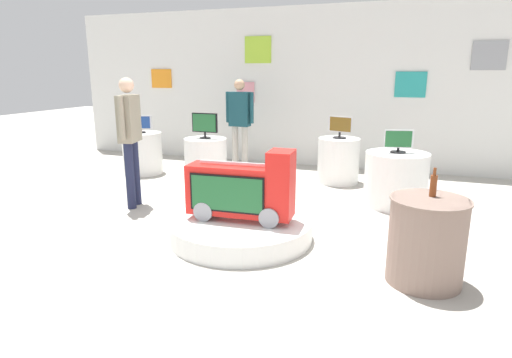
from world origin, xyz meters
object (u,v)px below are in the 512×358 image
at_px(display_pedestal_right_rear, 338,160).
at_px(tv_on_right_rear, 340,127).
at_px(novelty_firetruck_tv, 242,191).
at_px(display_pedestal_center_rear, 206,161).
at_px(display_pedestal_far_right, 143,153).
at_px(tv_on_left_rear, 399,141).
at_px(shopper_browsing_near_truck, 130,133).
at_px(side_table_round, 426,240).
at_px(main_display_pedestal, 241,229).
at_px(shopper_browsing_rear, 240,118).
at_px(display_pedestal_left_rear, 396,179).
at_px(tv_on_far_right, 140,123).
at_px(bottle_on_side_table, 433,185).
at_px(tv_on_center_rear, 205,124).

bearing_deg(display_pedestal_right_rear, tv_on_right_rear, -71.43).
distance_m(novelty_firetruck_tv, tv_on_right_rear, 3.05).
relative_size(display_pedestal_center_rear, display_pedestal_far_right, 1.00).
bearing_deg(tv_on_left_rear, shopper_browsing_near_truck, -159.79).
bearing_deg(side_table_round, tv_on_left_rear, 98.44).
relative_size(display_pedestal_right_rear, tv_on_right_rear, 1.85).
height_order(main_display_pedestal, tv_on_left_rear, tv_on_left_rear).
xyz_separation_m(display_pedestal_far_right, shopper_browsing_rear, (1.60, 0.87, 0.62)).
bearing_deg(display_pedestal_far_right, display_pedestal_left_rear, -6.47).
bearing_deg(shopper_browsing_near_truck, display_pedestal_right_rear, 43.16).
distance_m(main_display_pedestal, tv_on_left_rear, 2.61).
height_order(tv_on_far_right, bottle_on_side_table, tv_on_far_right).
height_order(shopper_browsing_near_truck, shopper_browsing_rear, shopper_browsing_near_truck).
xyz_separation_m(side_table_round, shopper_browsing_near_truck, (-3.80, 1.05, 0.65)).
xyz_separation_m(display_pedestal_right_rear, tv_on_right_rear, (0.00, -0.00, 0.58)).
relative_size(display_pedestal_left_rear, tv_on_far_right, 2.17).
xyz_separation_m(display_pedestal_center_rear, shopper_browsing_rear, (0.19, 1.10, 0.62)).
bearing_deg(tv_on_far_right, display_pedestal_center_rear, -9.12).
relative_size(tv_on_left_rear, tv_on_center_rear, 0.83).
xyz_separation_m(bottle_on_side_table, shopper_browsing_rear, (-3.26, 3.62, 0.11)).
bearing_deg(bottle_on_side_table, tv_on_center_rear, 143.85).
height_order(main_display_pedestal, display_pedestal_right_rear, display_pedestal_right_rear).
bearing_deg(tv_on_far_right, tv_on_left_rear, -6.47).
relative_size(display_pedestal_center_rear, side_table_round, 0.96).
xyz_separation_m(tv_on_far_right, shopper_browsing_rear, (1.60, 0.87, 0.07)).
relative_size(display_pedestal_left_rear, bottle_on_side_table, 3.36).
xyz_separation_m(tv_on_left_rear, tv_on_far_right, (-4.50, 0.51, 0.01)).
distance_m(display_pedestal_far_right, tv_on_far_right, 0.55).
bearing_deg(tv_on_right_rear, tv_on_left_rear, -47.38).
bearing_deg(bottle_on_side_table, shopper_browsing_near_truck, 165.76).
height_order(novelty_firetruck_tv, shopper_browsing_near_truck, shopper_browsing_near_truck).
relative_size(main_display_pedestal, display_pedestal_left_rear, 1.87).
bearing_deg(display_pedestal_far_right, side_table_round, -30.34).
bearing_deg(tv_on_far_right, tv_on_right_rear, 8.75).
xyz_separation_m(tv_on_center_rear, shopper_browsing_rear, (0.19, 1.10, 0.00)).
xyz_separation_m(display_pedestal_far_right, bottle_on_side_table, (4.86, -2.76, 0.51)).
xyz_separation_m(display_pedestal_right_rear, display_pedestal_far_right, (-3.53, -0.54, 0.00)).
bearing_deg(display_pedestal_far_right, tv_on_far_right, -109.10).
distance_m(display_pedestal_right_rear, display_pedestal_far_right, 3.57).
height_order(display_pedestal_center_rear, shopper_browsing_rear, shopper_browsing_rear).
bearing_deg(display_pedestal_center_rear, display_pedestal_left_rear, -5.18).
xyz_separation_m(display_pedestal_left_rear, shopper_browsing_near_truck, (-3.46, -1.28, 0.67)).
height_order(novelty_firetruck_tv, display_pedestal_far_right, novelty_firetruck_tv).
bearing_deg(display_pedestal_left_rear, tv_on_center_rear, 174.90).
bearing_deg(shopper_browsing_near_truck, main_display_pedestal, -18.62).
distance_m(tv_on_center_rear, display_pedestal_right_rear, 2.34).
distance_m(side_table_round, shopper_browsing_rear, 4.96).
distance_m(main_display_pedestal, shopper_browsing_near_truck, 2.17).
height_order(display_pedestal_far_right, bottle_on_side_table, bottle_on_side_table).
bearing_deg(display_pedestal_left_rear, tv_on_right_rear, 132.75).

